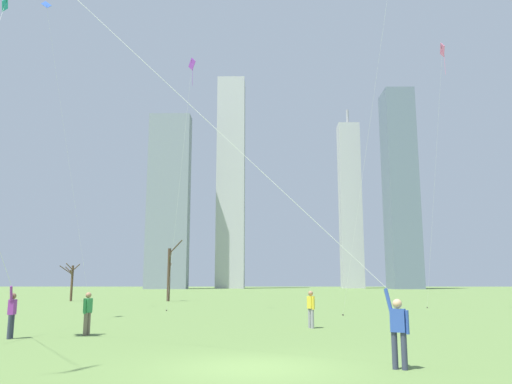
# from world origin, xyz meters

# --- Properties ---
(ground_plane) EXTENTS (400.00, 400.00, 0.00)m
(ground_plane) POSITION_xyz_m (0.00, 0.00, 0.00)
(ground_plane) COLOR #5B7A3D
(kite_flyer_foreground_left_yellow) EXTENTS (16.46, 2.96, 17.79)m
(kite_flyer_foreground_left_yellow) POSITION_xyz_m (-0.36, 0.33, 4.88)
(kite_flyer_foreground_left_yellow) COLOR #33384C
(kite_flyer_foreground_left_yellow) RESTS_ON ground
(bystander_far_off_by_trees) EXTENTS (0.27, 0.50, 1.62)m
(bystander_far_off_by_trees) POSITION_xyz_m (-6.51, 7.34, 0.90)
(bystander_far_off_by_trees) COLOR #726656
(bystander_far_off_by_trees) RESTS_ON ground
(bystander_watching_nearby) EXTENTS (0.33, 0.47, 1.62)m
(bystander_watching_nearby) POSITION_xyz_m (2.39, 10.44, 0.90)
(bystander_watching_nearby) COLOR gray
(bystander_watching_nearby) RESTS_ON ground
(distant_kite_drifting_left_purple) EXTENTS (1.95, 1.71, 18.30)m
(distant_kite_drifting_left_purple) POSITION_xyz_m (-5.07, 22.66, 15.95)
(distant_kite_drifting_left_purple) COLOR purple
(distant_kite_drifting_left_purple) RESTS_ON ground
(distant_kite_high_overhead_pink) EXTENTS (1.03, 5.03, 19.82)m
(distant_kite_high_overhead_pink) POSITION_xyz_m (13.82, 23.79, 17.65)
(distant_kite_high_overhead_pink) COLOR pink
(distant_kite_high_overhead_pink) RESTS_ON ground
(distant_kite_low_near_trees_blue) EXTENTS (3.87, 3.96, 23.59)m
(distant_kite_low_near_trees_blue) POSITION_xyz_m (-15.93, 24.11, 19.43)
(distant_kite_low_near_trees_blue) COLOR blue
(distant_kite_low_near_trees_blue) RESTS_ON ground
(bare_tree_left_of_center) EXTENTS (1.66, 2.95, 6.37)m
(bare_tree_left_of_center) POSITION_xyz_m (-9.55, 41.47, 3.04)
(bare_tree_left_of_center) COLOR #423326
(bare_tree_left_of_center) RESTS_ON ground
(bare_tree_far_right_edge) EXTENTS (1.94, 1.47, 3.94)m
(bare_tree_far_right_edge) POSITION_xyz_m (-19.91, 41.63, 2.16)
(bare_tree_far_right_edge) COLOR #4C3828
(bare_tree_far_right_edge) RESTS_ON ground
(skyline_wide_slab) EXTENTS (8.29, 9.83, 57.36)m
(skyline_wide_slab) POSITION_xyz_m (40.14, 131.67, 28.68)
(skyline_wide_slab) COLOR slate
(skyline_wide_slab) RESTS_ON ground
(skyline_squat_block) EXTENTS (6.61, 5.38, 56.87)m
(skyline_squat_block) POSITION_xyz_m (27.99, 145.41, 25.98)
(skyline_squat_block) COLOR #B2B2B7
(skyline_squat_block) RESTS_ON ground
(skyline_short_annex) EXTENTS (8.46, 9.26, 65.52)m
(skyline_short_annex) POSITION_xyz_m (-9.36, 142.75, 32.76)
(skyline_short_annex) COLOR #B2B2B7
(skyline_short_annex) RESTS_ON ground
(skyline_mid_tower_left) EXTENTS (11.71, 5.45, 49.92)m
(skyline_mid_tower_left) POSITION_xyz_m (-26.36, 130.34, 24.96)
(skyline_mid_tower_left) COLOR gray
(skyline_mid_tower_left) RESTS_ON ground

